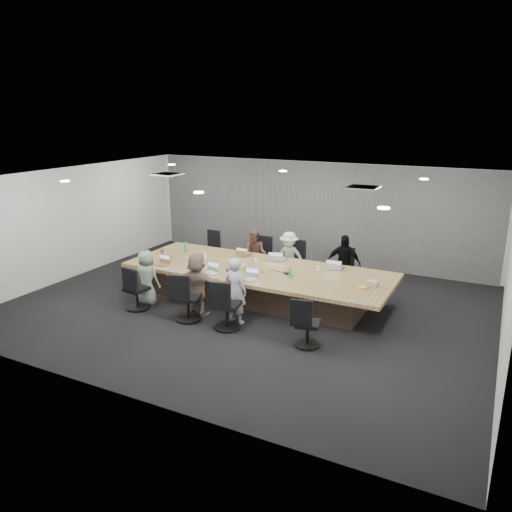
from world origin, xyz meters
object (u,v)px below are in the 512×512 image
at_px(chair_2, 294,265).
at_px(laptop_6, 248,279).
at_px(person_6, 236,291).
at_px(chair_5, 188,301).
at_px(laptop_4, 162,265).
at_px(snack_packet, 361,288).
at_px(mug_brown, 162,252).
at_px(person_2, 289,258).
at_px(chair_3, 347,273).
at_px(chair_7, 308,327).
at_px(chair_4, 137,292).
at_px(bottle_green_right, 290,273).
at_px(laptop_3, 336,268).
at_px(person_5, 197,284).
at_px(stapler, 248,269).
at_px(chair_0, 210,253).
at_px(chair_6, 227,309).
at_px(bottle_green_left, 186,247).
at_px(laptop_5, 211,273).
at_px(bottle_clear, 205,257).
at_px(chair_1, 261,260).
at_px(conference_table, 258,282).
at_px(canvas_bag, 372,284).
at_px(person_1, 255,254).
at_px(laptop_1, 245,255).
at_px(person_4, 147,277).
at_px(person_3, 343,264).

distance_m(chair_2, laptop_6, 2.53).
distance_m(chair_2, person_6, 3.06).
relative_size(chair_5, laptop_6, 2.55).
distance_m(laptop_4, snack_packet, 4.52).
bearing_deg(mug_brown, person_2, 25.57).
relative_size(chair_3, chair_7, 1.00).
distance_m(chair_4, mug_brown, 1.84).
height_order(chair_3, bottle_green_right, bottle_green_right).
height_order(person_6, bottle_green_right, person_6).
height_order(chair_3, laptop_3, laptop_3).
relative_size(chair_3, chair_4, 0.96).
relative_size(person_5, stapler, 8.94).
distance_m(chair_0, chair_6, 4.22).
distance_m(bottle_green_left, mug_brown, 0.59).
distance_m(person_2, laptop_5, 2.34).
relative_size(chair_4, bottle_clear, 3.14).
bearing_deg(chair_3, person_6, 85.11).
relative_size(chair_1, bottle_clear, 3.11).
height_order(chair_5, laptop_6, chair_5).
distance_m(chair_6, laptop_6, 0.96).
xyz_separation_m(conference_table, person_5, (-0.74, -1.35, 0.27)).
bearing_deg(chair_4, person_2, 60.97).
bearing_deg(conference_table, canvas_bag, -1.49).
bearing_deg(person_2, chair_7, -64.48).
xyz_separation_m(person_1, canvas_bag, (3.35, -1.42, 0.18)).
distance_m(laptop_1, canvas_bag, 3.46).
bearing_deg(laptop_4, chair_2, 50.77).
height_order(person_2, person_4, person_2).
distance_m(person_2, laptop_6, 2.15).
xyz_separation_m(laptop_3, laptop_5, (-2.29, -1.60, 0.00)).
height_order(laptop_5, bottle_green_left, bottle_green_left).
height_order(chair_2, chair_3, chair_2).
height_order(person_4, laptop_6, person_4).
distance_m(chair_6, bottle_green_right, 1.65).
relative_size(chair_0, mug_brown, 7.23).
distance_m(laptop_3, laptop_4, 3.96).
height_order(chair_4, canvas_bag, canvas_bag).
bearing_deg(conference_table, chair_7, -42.41).
bearing_deg(person_5, snack_packet, -163.71).
relative_size(chair_4, stapler, 5.06).
bearing_deg(bottle_clear, conference_table, 6.43).
bearing_deg(laptop_6, chair_3, 57.73).
height_order(person_4, canvas_bag, person_4).
xyz_separation_m(bottle_green_right, snack_packet, (1.53, 0.02, -0.09)).
xyz_separation_m(laptop_1, bottle_green_left, (-1.45, -0.43, 0.12)).
distance_m(chair_7, canvas_bag, 1.84).
bearing_deg(laptop_1, bottle_green_left, 13.89).
xyz_separation_m(person_2, bottle_green_left, (-2.38, -0.98, 0.22)).
bearing_deg(snack_packet, person_3, 118.37).
bearing_deg(chair_3, chair_1, 19.44).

